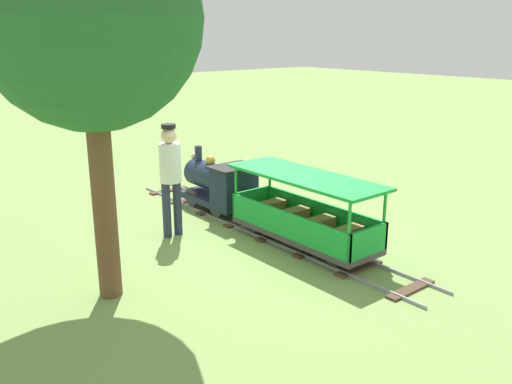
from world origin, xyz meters
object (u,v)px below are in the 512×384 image
object	(u,v)px
locomotive	(220,184)
passenger_car	(304,217)
conductor_person	(170,171)
oak_tree_near	(89,19)

from	to	relation	value
locomotive	passenger_car	bearing A→B (deg)	-90.00
passenger_car	conductor_person	distance (m)	1.97
passenger_car	oak_tree_near	bearing A→B (deg)	172.84
passenger_car	oak_tree_near	size ratio (longest dim) A/B	0.58
locomotive	conductor_person	size ratio (longest dim) A/B	0.89
locomotive	oak_tree_near	bearing A→B (deg)	-149.10
conductor_person	oak_tree_near	world-z (taller)	oak_tree_near
locomotive	oak_tree_near	size ratio (longest dim) A/B	0.35
locomotive	conductor_person	bearing A→B (deg)	-159.72
locomotive	oak_tree_near	xyz separation A→B (m)	(-2.66, -1.59, 2.46)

